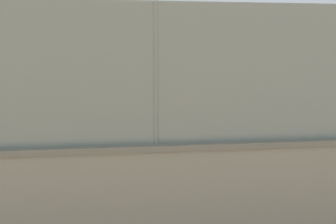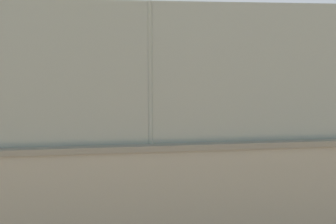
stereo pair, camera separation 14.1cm
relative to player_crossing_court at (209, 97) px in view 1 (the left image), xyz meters
The scene contains 4 objects.
ground_plane 3.29m from the player_crossing_court, 37.76° to the left, with size 260.00×260.00×0.00m, color tan.
player_crossing_court is the anchor object (origin of this frame).
player_near_wall_returning 7.30m from the player_crossing_court, ahead, with size 0.78×1.11×1.46m.
sports_ball 1.19m from the player_crossing_court, 93.29° to the left, with size 0.07×0.07×0.07m, color #3399D8.
Camera 1 is at (2.39, 15.30, 2.89)m, focal length 44.78 mm.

